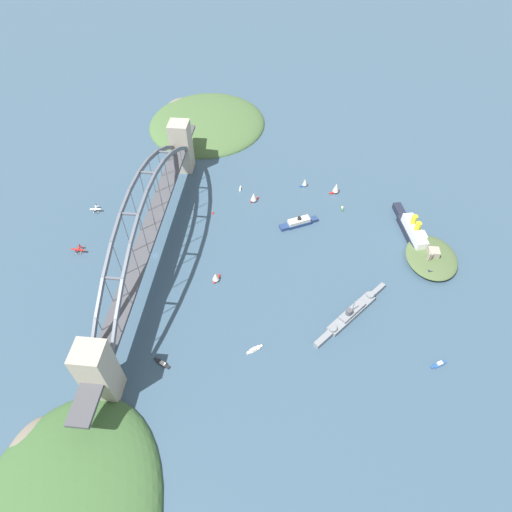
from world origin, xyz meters
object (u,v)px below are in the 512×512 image
(naval_cruiser, at_px, (351,313))
(small_boat_5, at_px, (254,350))
(small_boat_0, at_px, (216,277))
(small_boat_2, at_px, (254,197))
(small_boat_1, at_px, (305,182))
(harbor_ferry_steamer, at_px, (299,222))
(seaplane_second_in_formation, at_px, (79,250))
(small_boat_8, at_px, (162,363))
(ocean_liner, at_px, (413,234))
(seaplane_taxiing_near_bridge, at_px, (96,210))
(channel_marker_buoy, at_px, (213,213))
(small_boat_7, at_px, (336,188))
(small_boat_4, at_px, (342,208))
(small_boat_3, at_px, (240,189))
(small_boat_6, at_px, (439,364))
(harbor_arch_bridge, at_px, (149,231))
(fort_island_mid_harbor, at_px, (431,257))

(naval_cruiser, height_order, small_boat_5, naval_cruiser)
(small_boat_0, xyz_separation_m, small_boat_2, (-91.96, 18.92, 0.72))
(small_boat_1, bearing_deg, naval_cruiser, 14.31)
(harbor_ferry_steamer, bearing_deg, seaplane_second_in_formation, -74.34)
(seaplane_second_in_formation, relative_size, small_boat_8, 0.90)
(ocean_liner, height_order, small_boat_0, ocean_liner)
(small_boat_0, height_order, small_boat_8, small_boat_0)
(seaplane_taxiing_near_bridge, distance_m, channel_marker_buoy, 100.93)
(naval_cruiser, height_order, small_boat_2, naval_cruiser)
(seaplane_taxiing_near_bridge, height_order, small_boat_5, seaplane_taxiing_near_bridge)
(ocean_liner, relative_size, small_boat_5, 7.62)
(small_boat_5, bearing_deg, channel_marker_buoy, -159.10)
(naval_cruiser, height_order, seaplane_taxiing_near_bridge, naval_cruiser)
(naval_cruiser, relative_size, small_boat_7, 5.06)
(seaplane_second_in_formation, bearing_deg, small_boat_1, 119.59)
(small_boat_4, bearing_deg, harbor_ferry_steamer, -57.39)
(small_boat_0, bearing_deg, small_boat_3, 177.29)
(small_boat_4, relative_size, small_boat_5, 0.78)
(small_boat_2, bearing_deg, seaplane_second_in_formation, -60.47)
(naval_cruiser, height_order, small_boat_0, naval_cruiser)
(small_boat_0, height_order, small_boat_2, small_boat_2)
(small_boat_1, bearing_deg, small_boat_6, 27.65)
(small_boat_6, bearing_deg, ocean_liner, -179.15)
(small_boat_1, distance_m, channel_marker_buoy, 89.68)
(small_boat_5, height_order, small_boat_7, small_boat_7)
(small_boat_4, height_order, small_boat_5, small_boat_5)
(ocean_liner, bearing_deg, seaplane_second_in_formation, -81.27)
(channel_marker_buoy, bearing_deg, seaplane_taxiing_near_bridge, -85.92)
(harbor_arch_bridge, distance_m, channel_marker_buoy, 69.05)
(channel_marker_buoy, bearing_deg, naval_cruiser, 50.20)
(ocean_liner, bearing_deg, small_boat_5, -45.77)
(small_boat_2, height_order, small_boat_6, small_boat_2)
(harbor_ferry_steamer, xyz_separation_m, small_boat_7, (-45.03, 31.77, 2.74))
(ocean_liner, xyz_separation_m, seaplane_second_in_formation, (40.50, -263.72, -3.67))
(harbor_arch_bridge, relative_size, small_boat_8, 23.74)
(naval_cruiser, height_order, small_boat_4, naval_cruiser)
(naval_cruiser, bearing_deg, small_boat_7, -176.73)
(small_boat_1, bearing_deg, small_boat_2, -60.21)
(ocean_liner, relative_size, harbor_ferry_steamer, 2.39)
(harbor_arch_bridge, relative_size, ocean_liner, 3.72)
(ocean_liner, height_order, small_boat_2, ocean_liner)
(small_boat_4, xyz_separation_m, small_boat_6, (144.02, 56.86, 0.14))
(harbor_ferry_steamer, distance_m, small_boat_5, 123.96)
(ocean_liner, distance_m, fort_island_mid_harbor, 24.79)
(small_boat_1, bearing_deg, small_boat_7, 76.92)
(small_boat_2, bearing_deg, ocean_liner, 75.68)
(naval_cruiser, distance_m, small_boat_3, 159.05)
(small_boat_0, bearing_deg, small_boat_2, 168.37)
(seaplane_taxiing_near_bridge, distance_m, small_boat_6, 293.63)
(ocean_liner, relative_size, seaplane_second_in_formation, 7.07)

